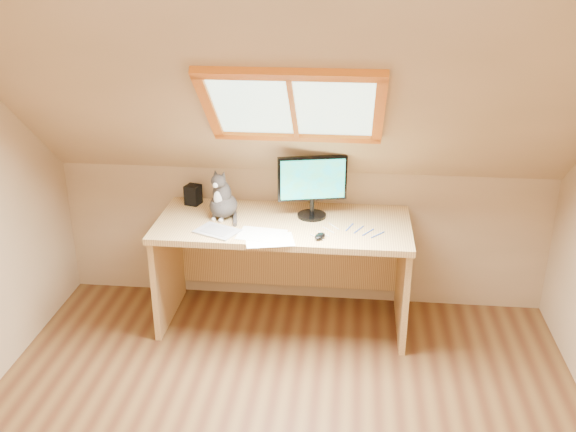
# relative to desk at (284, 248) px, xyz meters

# --- Properties ---
(room_shell) EXTENTS (3.52, 3.52, 2.41)m
(room_shell) POSITION_rel_desk_xyz_m (0.10, -1.54, 0.89)
(room_shell) COLOR tan
(room_shell) RESTS_ON ground
(desk) EXTENTS (1.68, 0.74, 0.77)m
(desk) POSITION_rel_desk_xyz_m (0.00, 0.00, 0.00)
(desk) COLOR #E1B86A
(desk) RESTS_ON ground
(monitor) EXTENTS (0.46, 0.19, 0.42)m
(monitor) POSITION_rel_desk_xyz_m (0.18, 0.03, 0.48)
(monitor) COLOR black
(monitor) RESTS_ON desk
(cat) EXTENTS (0.25, 0.27, 0.34)m
(cat) POSITION_rel_desk_xyz_m (-0.41, -0.03, 0.35)
(cat) COLOR #443E3C
(cat) RESTS_ON desk
(desk_speaker) EXTENTS (0.12, 0.12, 0.14)m
(desk_speaker) POSITION_rel_desk_xyz_m (-0.67, 0.18, 0.30)
(desk_speaker) COLOR black
(desk_speaker) RESTS_ON desk
(graphics_tablet) EXTENTS (0.32, 0.28, 0.01)m
(graphics_tablet) POSITION_rel_desk_xyz_m (-0.40, -0.28, 0.24)
(graphics_tablet) COLOR #B2B2B7
(graphics_tablet) RESTS_ON desk
(mouse) EXTENTS (0.09, 0.11, 0.03)m
(mouse) POSITION_rel_desk_xyz_m (0.26, -0.31, 0.25)
(mouse) COLOR black
(mouse) RESTS_ON desk
(papers) EXTENTS (0.33, 0.27, 0.00)m
(papers) POSITION_rel_desk_xyz_m (-0.12, -0.33, 0.23)
(papers) COLOR white
(papers) RESTS_ON desk
(cables) EXTENTS (0.51, 0.26, 0.01)m
(cables) POSITION_rel_desk_xyz_m (0.44, -0.19, 0.23)
(cables) COLOR silver
(cables) RESTS_ON desk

